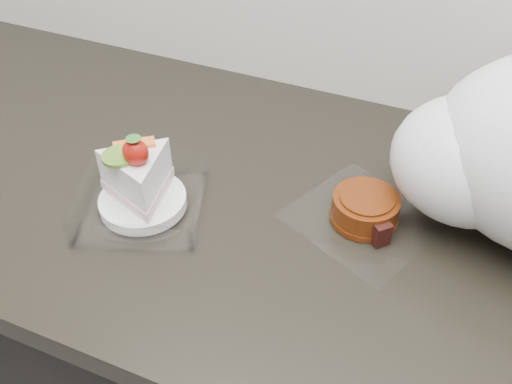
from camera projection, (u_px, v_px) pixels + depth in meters
name	position (u px, v px, depth m)	size (l,w,h in m)	color
counter	(285.00, 372.00, 1.12)	(2.04, 0.64, 0.90)	black
cake_tray	(141.00, 190.00, 0.79)	(0.21, 0.21, 0.13)	white
mooncake_wrap	(365.00, 211.00, 0.78)	(0.24, 0.23, 0.04)	white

